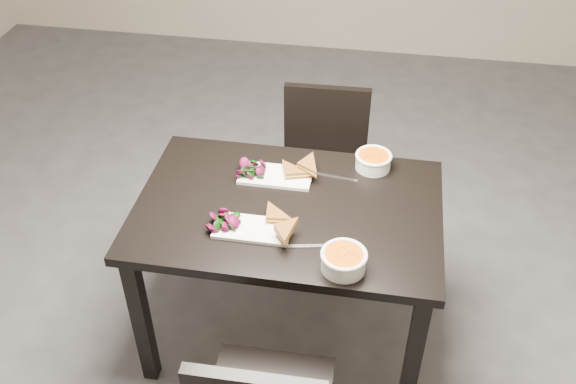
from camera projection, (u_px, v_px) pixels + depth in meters
The scene contains 13 objects.
ground at pixel (221, 252), 3.37m from camera, with size 5.00×5.00×0.00m, color #47474C.
table at pixel (288, 225), 2.56m from camera, with size 1.20×0.80×0.75m.
chair_far at pixel (323, 163), 3.17m from camera, with size 0.43×0.43×0.85m.
plate_near at pixel (253, 229), 2.38m from camera, with size 0.29×0.14×0.01m, color white.
sandwich_near at pixel (270, 222), 2.37m from camera, with size 0.14×0.11×0.05m, color #94591F, non-canonical shape.
salad_near at pixel (226, 221), 2.38m from camera, with size 0.09×0.08×0.04m, color black, non-canonical shape.
soup_bowl_near at pixel (344, 260), 2.21m from camera, with size 0.16×0.16×0.07m.
cutlery_near at pixel (312, 246), 2.32m from camera, with size 0.18×0.02×0.00m, color silver.
plate_far at pixel (276, 176), 2.64m from camera, with size 0.30×0.15×0.01m, color white.
sandwich_far at pixel (290, 174), 2.60m from camera, with size 0.15×0.11×0.05m, color #94591F, non-canonical shape.
salad_far at pixel (252, 168), 2.63m from camera, with size 0.09×0.08×0.04m, color black, non-canonical shape.
soup_bowl_far at pixel (373, 160), 2.67m from camera, with size 0.15×0.15×0.07m.
cutlery_far at pixel (336, 177), 2.64m from camera, with size 0.18×0.02×0.00m, color silver.
Camera 1 is at (0.76, -2.33, 2.36)m, focal length 39.72 mm.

